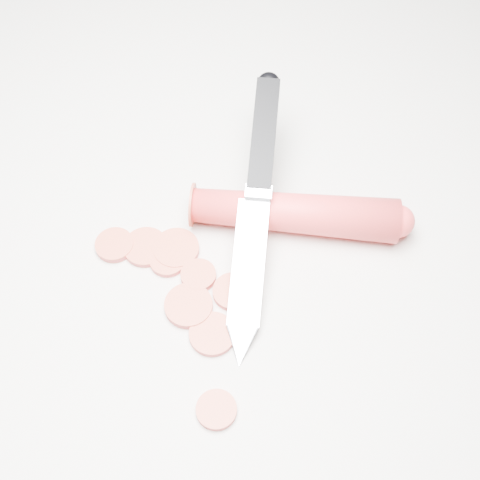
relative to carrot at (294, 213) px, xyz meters
The scene contains 12 objects.
ground 0.05m from the carrot, 114.30° to the right, with size 2.40×2.40×0.00m, color beige.
carrot is the anchor object (origin of this frame).
carrot_slice_0 0.11m from the carrot, 126.75° to the right, with size 0.04×0.04×0.01m, color #C2462F.
carrot_slice_1 0.13m from the carrot, 130.49° to the right, with size 0.04×0.04×0.01m, color #C2462F.
carrot_slice_2 0.12m from the carrot, 122.18° to the right, with size 0.03×0.03×0.01m, color #C2462F.
carrot_slice_3 0.18m from the carrot, 72.35° to the right, with size 0.03×0.03×0.01m, color #C2462F.
carrot_slice_4 0.13m from the carrot, 84.42° to the right, with size 0.04×0.04×0.01m, color #C2462F.
carrot_slice_5 0.16m from the carrot, 132.97° to the right, with size 0.03×0.03×0.01m, color #C2462F.
carrot_slice_6 0.10m from the carrot, 108.53° to the right, with size 0.03×0.03×0.01m, color #C2462F.
carrot_slice_7 0.09m from the carrot, 89.14° to the right, with size 0.03×0.03×0.01m, color #C2462F.
carrot_slice_8 0.12m from the carrot, 99.05° to the right, with size 0.04×0.04×0.01m, color #C2462F.
kitchen_knife 0.04m from the carrot, 126.88° to the right, with size 0.16×0.23×0.08m, color #BBBDC2, non-canonical shape.
Camera 1 is at (0.19, -0.23, 0.50)m, focal length 50.00 mm.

